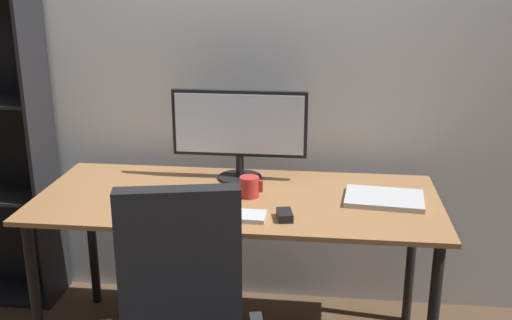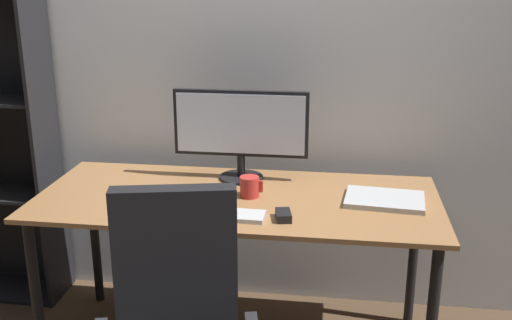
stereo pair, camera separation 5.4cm
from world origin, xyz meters
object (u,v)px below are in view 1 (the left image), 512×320
laptop (384,199)px  monitor (239,128)px  desk (237,213)px  keyboard (228,215)px  mouse (285,215)px  coffee_mug (250,187)px

laptop → monitor: bearing=167.6°
desk → keyboard: bearing=-90.6°
keyboard → monitor: bearing=93.6°
desk → mouse: (0.22, -0.22, 0.09)m
monitor → desk: bearing=-84.9°
mouse → coffee_mug: 0.28m
monitor → coffee_mug: monitor is taller
monitor → laptop: bearing=-18.0°
coffee_mug → laptop: coffee_mug is taller
keyboard → coffee_mug: (0.06, 0.23, 0.04)m
laptop → desk: bearing=-172.6°
desk → mouse: 0.32m
coffee_mug → laptop: (0.56, 0.01, -0.03)m
desk → laptop: size_ratio=5.32×
desk → mouse: mouse is taller
monitor → mouse: size_ratio=6.33×
mouse → coffee_mug: size_ratio=0.98×
monitor → mouse: (0.24, -0.44, -0.22)m
desk → mouse: size_ratio=17.74×
mouse → coffee_mug: bearing=114.9°
desk → laptop: 0.62m
mouse → monitor: bearing=106.6°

